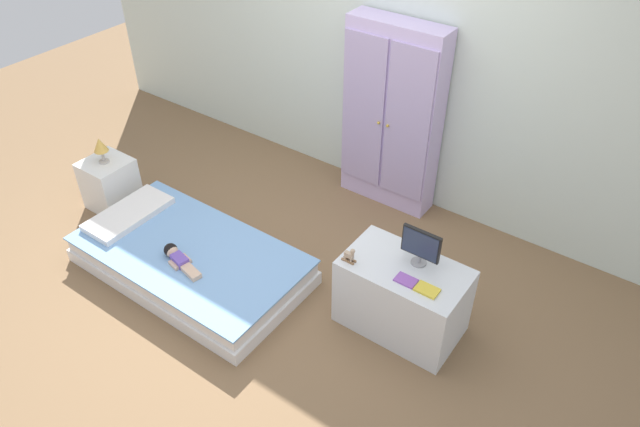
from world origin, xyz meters
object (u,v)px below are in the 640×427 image
at_px(bed, 191,260).
at_px(rocking_horse_toy, 350,255).
at_px(doll, 176,256).
at_px(book_yellow, 427,290).
at_px(table_lamp, 100,146).
at_px(tv_stand, 402,297).
at_px(nightstand, 110,184).
at_px(wardrobe, 392,117).
at_px(book_purple, 406,280).
at_px(tv_monitor, 421,245).

height_order(bed, rocking_horse_toy, rocking_horse_toy).
xyz_separation_m(doll, book_yellow, (1.68, 0.48, 0.27)).
relative_size(table_lamp, tv_stand, 0.28).
relative_size(doll, table_lamp, 1.79).
xyz_separation_m(nightstand, wardrobe, (1.81, 1.44, 0.56)).
distance_m(table_lamp, book_purple, 2.69).
bearing_deg(table_lamp, rocking_horse_toy, 2.13).
bearing_deg(book_purple, book_yellow, 0.00).
relative_size(wardrobe, book_yellow, 11.09).
xyz_separation_m(bed, book_yellow, (1.70, 0.34, 0.42)).
xyz_separation_m(tv_stand, rocking_horse_toy, (-0.31, -0.16, 0.31)).
distance_m(bed, tv_stand, 1.57).
xyz_separation_m(nightstand, tv_stand, (2.63, 0.24, 0.05)).
height_order(doll, tv_monitor, tv_monitor).
relative_size(doll, wardrobe, 0.25).
relative_size(table_lamp, tv_monitor, 0.85).
bearing_deg(wardrobe, book_purple, -55.96).
relative_size(table_lamp, book_yellow, 1.57).
bearing_deg(tv_stand, tv_monitor, 60.13).
height_order(doll, book_yellow, book_yellow).
bearing_deg(bed, wardrobe, 67.54).
relative_size(tv_stand, tv_monitor, 3.06).
xyz_separation_m(bed, nightstand, (-1.13, 0.20, 0.11)).
bearing_deg(tv_monitor, tv_stand, -119.87).
distance_m(tv_monitor, rocking_horse_toy, 0.44).
xyz_separation_m(wardrobe, rocking_horse_toy, (0.51, -1.36, -0.20)).
distance_m(bed, rocking_horse_toy, 1.31).
height_order(table_lamp, rocking_horse_toy, table_lamp).
relative_size(table_lamp, wardrobe, 0.14).
distance_m(doll, table_lamp, 1.24).
xyz_separation_m(rocking_horse_toy, book_purple, (0.37, 0.05, -0.05)).
distance_m(bed, book_purple, 1.65).
height_order(bed, doll, doll).
relative_size(nightstand, book_yellow, 3.10).
relative_size(wardrobe, tv_stand, 1.96).
relative_size(book_purple, book_yellow, 0.94).
bearing_deg(tv_monitor, rocking_horse_toy, -146.43).
xyz_separation_m(nightstand, book_purple, (2.69, 0.14, 0.31)).
relative_size(tv_monitor, rocking_horse_toy, 2.33).
xyz_separation_m(doll, rocking_horse_toy, (1.17, 0.42, 0.31)).
xyz_separation_m(bed, rocking_horse_toy, (1.19, 0.29, 0.46)).
bearing_deg(doll, bed, 98.11).
xyz_separation_m(doll, nightstand, (-1.15, 0.34, -0.04)).
bearing_deg(table_lamp, bed, -10.13).
xyz_separation_m(table_lamp, rocking_horse_toy, (2.32, 0.09, -0.01)).
bearing_deg(table_lamp, nightstand, 0.00).
relative_size(nightstand, tv_monitor, 1.68).
bearing_deg(nightstand, tv_stand, 5.32).
relative_size(nightstand, rocking_horse_toy, 3.90).
xyz_separation_m(bed, book_purple, (1.56, 0.34, 0.42)).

